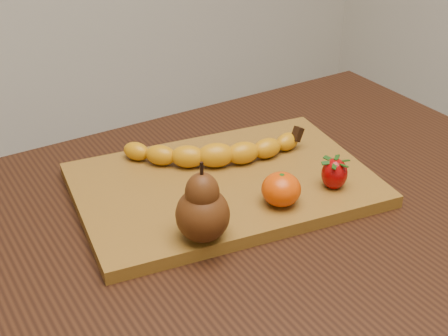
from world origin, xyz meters
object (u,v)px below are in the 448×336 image
mandarin (281,189)px  cutting_board (224,185)px  table (251,257)px  pear (202,202)px

mandarin → cutting_board: bearing=108.6°
table → pear: bearing=-154.7°
cutting_board → pear: bearing=-123.7°
table → cutting_board: (-0.01, 0.06, 0.11)m
pear → cutting_board: bearing=48.0°
pear → mandarin: size_ratio=1.96×
table → mandarin: mandarin is taller
pear → mandarin: pear is taller
pear → table: bearing=25.3°
cutting_board → mandarin: 0.11m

